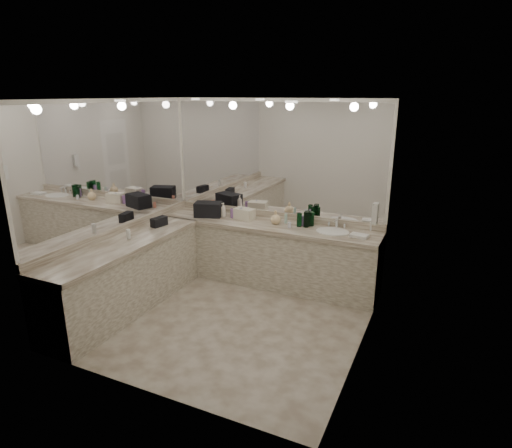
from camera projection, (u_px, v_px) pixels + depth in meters
The scene contains 36 objects.
floor at pixel (228, 318), 5.27m from camera, with size 3.20×3.20×0.00m, color #BDB19F.
ceiling at pixel (223, 99), 4.51m from camera, with size 3.20×3.20×0.00m, color white.
wall_back at pixel (275, 191), 6.19m from camera, with size 3.20×0.02×2.60m, color silver.
wall_left at pixel (117, 203), 5.53m from camera, with size 0.02×3.00×2.60m, color silver.
wall_right at pixel (367, 236), 4.25m from camera, with size 0.02×3.00×2.60m, color silver.
vanity_back_base at pixel (267, 255), 6.19m from camera, with size 3.20×0.60×0.84m, color beige.
vanity_back_top at pixel (267, 225), 6.05m from camera, with size 3.20×0.64×0.06m, color beige.
vanity_left_base at pixel (125, 278), 5.41m from camera, with size 0.60×2.40×0.84m, color beige.
vanity_left_top at pixel (123, 245), 5.27m from camera, with size 0.64×2.42×0.06m, color beige.
backsplash_back at pixel (274, 215), 6.28m from camera, with size 3.20×0.04×0.10m, color beige.
backsplash_left at pixel (121, 229), 5.62m from camera, with size 0.04×3.00×0.10m, color beige.
mirror_back at pixel (275, 159), 6.04m from camera, with size 3.12×0.01×1.55m, color white.
mirror_left at pixel (114, 166), 5.39m from camera, with size 0.01×2.92×1.55m, color white.
sink at pixel (333, 232), 5.67m from camera, with size 0.44×0.44×0.03m, color white.
faucet at pixel (337, 223), 5.83m from camera, with size 0.24×0.16×0.14m, color silver.
wall_phone at pixel (375, 213), 4.86m from camera, with size 0.06×0.10×0.24m, color white.
door at pixel (353, 277), 3.89m from camera, with size 0.02×0.82×2.10m, color white.
black_toiletry_bag at pixel (208, 209), 6.36m from camera, with size 0.39×0.25×0.22m, color black.
black_bag_spill at pixel (159, 222), 5.90m from camera, with size 0.11×0.23×0.13m, color black.
cream_cosmetic_case at pixel (245, 214), 6.22m from camera, with size 0.28×0.18×0.16m, color beige.
hand_towel at pixel (359, 236), 5.45m from camera, with size 0.22×0.15×0.04m, color white.
lotion_left at pixel (128, 235), 5.36m from camera, with size 0.05×0.05×0.12m, color white.
soap_bottle_a at pixel (223, 210), 6.32m from camera, with size 0.08×0.08×0.21m, color white.
soap_bottle_b at pixel (241, 214), 6.21m from camera, with size 0.08×0.08×0.17m, color silver.
soap_bottle_c at pixel (276, 217), 5.99m from camera, with size 0.15×0.15×0.19m, color beige.
green_bottle_0 at pixel (307, 218), 5.94m from camera, with size 0.07×0.07×0.20m, color #084116.
green_bottle_1 at pixel (311, 219), 5.90m from camera, with size 0.07×0.07×0.20m, color #084116.
green_bottle_2 at pixel (308, 218), 5.89m from camera, with size 0.07×0.07×0.22m, color #084116.
green_bottle_3 at pixel (306, 220), 5.84m from camera, with size 0.07×0.07×0.22m, color #084116.
green_bottle_4 at pixel (299, 220), 5.87m from camera, with size 0.07×0.07×0.19m, color #084116.
amenity_bottle_0 at pixel (286, 219), 6.02m from camera, with size 0.04×0.04×0.14m, color silver.
amenity_bottle_1 at pixel (233, 213), 6.29m from camera, with size 0.07×0.07×0.13m, color #9966B2.
amenity_bottle_2 at pixel (303, 221), 5.92m from camera, with size 0.06×0.06×0.14m, color #9966B2.
amenity_bottle_3 at pixel (242, 216), 6.22m from camera, with size 0.06×0.06×0.10m, color #E0B28C.
amenity_bottle_4 at pixel (196, 210), 6.54m from camera, with size 0.05×0.05×0.09m, color #E57F66.
amenity_bottle_5 at pixel (289, 225), 5.83m from camera, with size 0.05×0.05×0.08m, color silver.
Camera 1 is at (2.29, -4.12, 2.65)m, focal length 30.00 mm.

